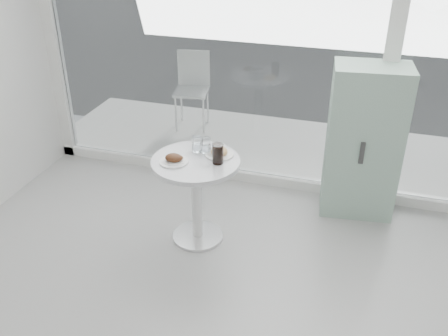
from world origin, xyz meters
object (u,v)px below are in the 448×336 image
(plate_donut, at_px, (219,153))
(water_tumbler_a, at_px, (197,145))
(plate_fritter, at_px, (174,159))
(cola_glass, at_px, (218,154))
(main_table, at_px, (196,183))
(patio_chair, at_px, (193,85))
(mint_cabinet, at_px, (363,142))
(water_tumbler_b, at_px, (206,146))

(plate_donut, relative_size, water_tumbler_a, 1.81)
(plate_donut, bearing_deg, plate_fritter, -143.95)
(water_tumbler_a, bearing_deg, cola_glass, -32.20)
(plate_fritter, distance_m, water_tumbler_a, 0.26)
(main_table, xyz_separation_m, patio_chair, (-0.83, 2.18, 0.03))
(mint_cabinet, relative_size, water_tumbler_b, 10.67)
(water_tumbler_a, distance_m, cola_glass, 0.27)
(main_table, relative_size, mint_cabinet, 0.55)
(patio_chair, bearing_deg, plate_fritter, -83.03)
(plate_donut, bearing_deg, water_tumbler_b, 174.22)
(water_tumbler_a, relative_size, water_tumbler_b, 0.99)
(plate_fritter, bearing_deg, plate_donut, 36.05)
(mint_cabinet, relative_size, patio_chair, 1.51)
(plate_donut, relative_size, water_tumbler_b, 1.80)
(mint_cabinet, bearing_deg, water_tumbler_b, -156.15)
(cola_glass, bearing_deg, main_table, -179.23)
(main_table, bearing_deg, water_tumbler_b, 75.76)
(water_tumbler_a, bearing_deg, patio_chair, 111.21)
(main_table, distance_m, water_tumbler_b, 0.32)
(mint_cabinet, distance_m, cola_glass, 1.40)
(patio_chair, xyz_separation_m, plate_fritter, (0.68, -2.26, 0.22))
(plate_donut, bearing_deg, main_table, -139.27)
(water_tumbler_a, bearing_deg, plate_donut, -2.95)
(main_table, height_order, cola_glass, cola_glass)
(main_table, bearing_deg, cola_glass, 0.77)
(cola_glass, bearing_deg, patio_chair, 115.03)
(mint_cabinet, distance_m, patio_chair, 2.47)
(plate_fritter, distance_m, cola_glass, 0.35)
(mint_cabinet, bearing_deg, water_tumbler_a, -157.59)
(mint_cabinet, bearing_deg, main_table, -152.15)
(main_table, bearing_deg, patio_chair, 110.83)
(water_tumbler_a, bearing_deg, mint_cabinet, 29.23)
(plate_donut, height_order, cola_glass, cola_glass)
(cola_glass, bearing_deg, mint_cabinet, 38.96)
(patio_chair, bearing_deg, water_tumbler_b, -76.68)
(mint_cabinet, height_order, patio_chair, mint_cabinet)
(plate_donut, height_order, water_tumbler_a, water_tumbler_a)
(patio_chair, bearing_deg, cola_glass, -74.75)
(main_table, relative_size, patio_chair, 0.83)
(plate_donut, relative_size, cola_glass, 1.41)
(mint_cabinet, bearing_deg, cola_glass, -147.86)
(patio_chair, xyz_separation_m, plate_donut, (0.99, -2.04, 0.21))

